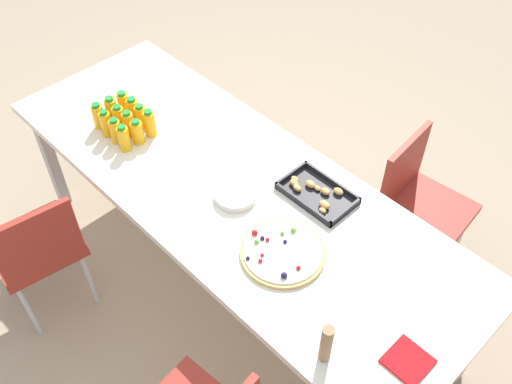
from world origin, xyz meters
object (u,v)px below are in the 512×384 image
at_px(juice_bottle_5, 119,118).
at_px(juice_bottle_11, 150,123).
at_px(juice_bottle_4, 112,110).
at_px(napkin_stack, 408,361).
at_px(chair_near_left, 37,247).
at_px(juice_bottle_10, 141,117).
at_px(juice_bottle_9, 133,110).
at_px(juice_bottle_1, 106,124).
at_px(snack_tray, 317,193).
at_px(juice_bottle_7, 137,132).
at_px(plate_stack, 235,195).
at_px(juice_bottle_2, 116,131).
at_px(juice_bottle_6, 129,124).
at_px(fruit_pizza, 282,252).
at_px(party_table, 232,192).
at_px(juice_bottle_3, 124,138).
at_px(juice_bottle_8, 123,104).
at_px(chair_far_right, 418,198).
at_px(juice_bottle_0, 98,116).
at_px(cardboard_tube, 326,344).

bearing_deg(juice_bottle_5, juice_bottle_11, 28.13).
xyz_separation_m(juice_bottle_4, juice_bottle_5, (0.07, -0.01, -0.01)).
bearing_deg(napkin_stack, chair_near_left, -158.37).
bearing_deg(juice_bottle_10, juice_bottle_9, 177.80).
xyz_separation_m(juice_bottle_1, snack_tray, (1.01, 0.44, -0.06)).
relative_size(chair_near_left, juice_bottle_7, 6.10).
height_order(juice_bottle_9, plate_stack, juice_bottle_9).
bearing_deg(juice_bottle_2, napkin_stack, 1.97).
relative_size(juice_bottle_2, juice_bottle_6, 0.97).
height_order(juice_bottle_1, juice_bottle_10, juice_bottle_1).
bearing_deg(fruit_pizza, juice_bottle_7, -179.40).
relative_size(juice_bottle_5, juice_bottle_7, 1.02).
height_order(juice_bottle_6, snack_tray, juice_bottle_6).
height_order(fruit_pizza, snack_tray, fruit_pizza).
height_order(party_table, juice_bottle_11, juice_bottle_11).
height_order(juice_bottle_5, juice_bottle_11, juice_bottle_11).
height_order(juice_bottle_11, napkin_stack, juice_bottle_11).
bearing_deg(juice_bottle_7, juice_bottle_1, -152.71).
relative_size(party_table, juice_bottle_6, 17.60).
bearing_deg(juice_bottle_3, juice_bottle_10, 115.45).
distance_m(juice_bottle_9, plate_stack, 0.76).
distance_m(juice_bottle_8, snack_tray, 1.13).
bearing_deg(juice_bottle_10, fruit_pizza, -3.77).
bearing_deg(juice_bottle_4, chair_near_left, -70.17).
bearing_deg(chair_near_left, juice_bottle_10, 15.27).
bearing_deg(juice_bottle_4, chair_far_right, 34.70).
distance_m(party_table, juice_bottle_2, 0.66).
xyz_separation_m(juice_bottle_3, juice_bottle_4, (-0.22, 0.08, 0.00)).
bearing_deg(juice_bottle_7, juice_bottle_0, -163.07).
height_order(juice_bottle_5, fruit_pizza, juice_bottle_5).
bearing_deg(juice_bottle_5, fruit_pizza, 0.61).
relative_size(juice_bottle_0, juice_bottle_6, 1.02).
bearing_deg(snack_tray, party_table, -144.74).
distance_m(juice_bottle_11, cardboard_tube, 1.44).
relative_size(chair_far_right, fruit_pizza, 2.32).
relative_size(party_table, juice_bottle_3, 17.15).
bearing_deg(chair_far_right, juice_bottle_11, -58.11).
relative_size(juice_bottle_6, fruit_pizza, 0.40).
height_order(juice_bottle_6, juice_bottle_7, juice_bottle_6).
relative_size(party_table, juice_bottle_11, 16.64).
distance_m(juice_bottle_1, napkin_stack, 1.78).
relative_size(chair_near_left, juice_bottle_3, 5.69).
bearing_deg(juice_bottle_4, juice_bottle_0, -96.59).
height_order(juice_bottle_7, napkin_stack, juice_bottle_7).
bearing_deg(chair_near_left, fruit_pizza, -47.43).
xyz_separation_m(juice_bottle_0, juice_bottle_5, (0.08, 0.07, -0.00)).
relative_size(juice_bottle_7, fruit_pizza, 0.38).
distance_m(fruit_pizza, plate_stack, 0.38).
distance_m(party_table, juice_bottle_1, 0.73).
distance_m(chair_near_left, fruit_pizza, 1.20).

